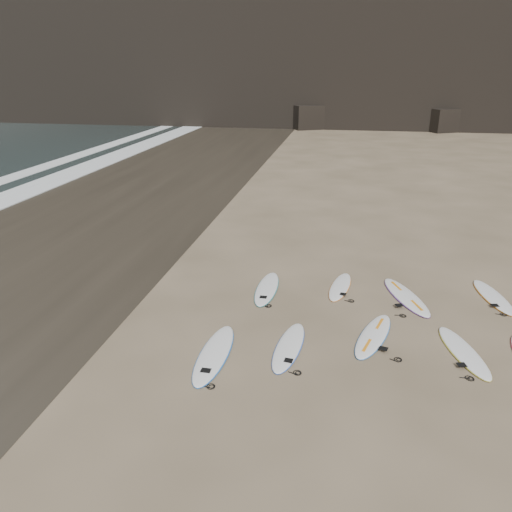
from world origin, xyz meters
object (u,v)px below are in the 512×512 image
(surfboard_5, at_px, (267,288))
(surfboard_8, at_px, (493,296))
(surfboard_3, at_px, (464,351))
(surfboard_7, at_px, (406,296))
(surfboard_0, at_px, (214,353))
(surfboard_1, at_px, (289,346))
(surfboard_6, at_px, (340,286))
(surfboard_2, at_px, (373,335))

(surfboard_5, xyz_separation_m, surfboard_8, (6.72, 0.62, -0.00))
(surfboard_3, xyz_separation_m, surfboard_7, (-1.06, 2.90, 0.01))
(surfboard_5, relative_size, surfboard_7, 0.94)
(surfboard_0, bearing_deg, surfboard_1, 21.55)
(surfboard_1, distance_m, surfboard_5, 3.43)
(surfboard_5, bearing_deg, surfboard_8, 5.68)
(surfboard_1, distance_m, surfboard_8, 6.85)
(surfboard_5, bearing_deg, surfboard_1, -71.49)
(surfboard_1, xyz_separation_m, surfboard_5, (-1.06, 3.26, 0.00))
(surfboard_7, height_order, surfboard_8, surfboard_7)
(surfboard_3, height_order, surfboard_6, surfboard_3)
(surfboard_1, xyz_separation_m, surfboard_3, (4.16, 0.51, 0.00))
(surfboard_5, height_order, surfboard_8, surfboard_5)
(surfboard_2, bearing_deg, surfboard_6, 124.54)
(surfboard_6, xyz_separation_m, surfboard_7, (1.95, -0.40, 0.01))
(surfboard_1, bearing_deg, surfboard_3, 13.01)
(surfboard_7, bearing_deg, surfboard_2, -132.74)
(surfboard_3, relative_size, surfboard_7, 0.90)
(surfboard_1, relative_size, surfboard_2, 0.97)
(surfboard_1, relative_size, surfboard_5, 0.95)
(surfboard_1, bearing_deg, surfboard_6, 79.16)
(surfboard_0, xyz_separation_m, surfboard_5, (0.65, 3.91, -0.00))
(surfboard_0, height_order, surfboard_1, surfboard_0)
(surfboard_2, height_order, surfboard_6, surfboard_2)
(surfboard_2, height_order, surfboard_3, surfboard_2)
(surfboard_5, distance_m, surfboard_8, 6.75)
(surfboard_2, bearing_deg, surfboard_8, 56.74)
(surfboard_0, xyz_separation_m, surfboard_6, (2.87, 4.46, -0.01))
(surfboard_1, height_order, surfboard_8, same)
(surfboard_3, relative_size, surfboard_8, 0.99)
(surfboard_0, relative_size, surfboard_2, 1.10)
(surfboard_7, bearing_deg, surfboard_6, 148.38)
(surfboard_2, xyz_separation_m, surfboard_6, (-0.90, 2.90, -0.01))
(surfboard_3, bearing_deg, surfboard_6, 117.40)
(surfboard_8, bearing_deg, surfboard_3, -124.16)
(surfboard_6, bearing_deg, surfboard_1, -97.58)
(surfboard_7, distance_m, surfboard_8, 2.59)
(surfboard_0, distance_m, surfboard_2, 4.08)
(surfboard_5, height_order, surfboard_7, surfboard_7)
(surfboard_3, bearing_deg, surfboard_5, 137.37)
(surfboard_1, bearing_deg, surfboard_2, 29.94)
(surfboard_1, height_order, surfboard_3, same)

